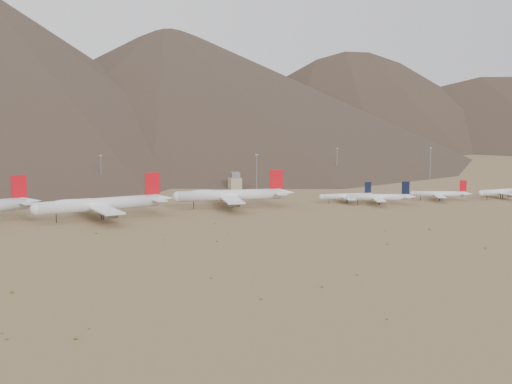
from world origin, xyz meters
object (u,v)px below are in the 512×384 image
object	(u,v)px
narrowbody_b	(380,197)
widebody_centre	(100,204)
narrowbody_a	(347,196)
control_tower	(235,182)
widebody_east	(230,195)

from	to	relation	value
narrowbody_b	widebody_centre	bearing A→B (deg)	-161.79
narrowbody_a	control_tower	world-z (taller)	narrowbody_a
narrowbody_b	control_tower	world-z (taller)	narrowbody_b
widebody_east	narrowbody_a	distance (m)	74.07
narrowbody_b	control_tower	distance (m)	116.01
widebody_east	narrowbody_a	xyz separation A→B (m)	(73.90, -3.67, -3.47)
widebody_centre	narrowbody_b	distance (m)	165.65
narrowbody_b	narrowbody_a	bearing A→B (deg)	155.57
narrowbody_a	narrowbody_b	distance (m)	20.52
widebody_east	narrowbody_a	world-z (taller)	widebody_east
widebody_centre	narrowbody_a	bearing A→B (deg)	-6.30
narrowbody_a	narrowbody_b	xyz separation A→B (m)	(14.92, -14.08, 0.53)
widebody_centre	narrowbody_a	xyz separation A→B (m)	(150.68, 12.06, -4.03)
widebody_east	control_tower	bearing A→B (deg)	77.36
widebody_centre	widebody_east	size ratio (longest dim) A/B	1.07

